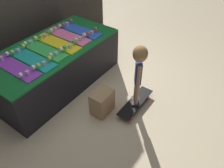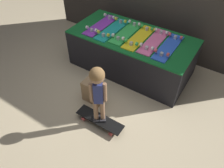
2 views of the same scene
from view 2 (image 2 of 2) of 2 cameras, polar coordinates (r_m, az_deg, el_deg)
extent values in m
plane|color=beige|center=(3.49, -0.12, -0.94)|extent=(16.00, 16.00, 0.00)
cube|color=black|center=(3.69, 5.07, 8.07)|extent=(1.96, 0.96, 0.62)
cube|color=#146028|center=(3.52, 5.39, 12.32)|extent=(1.96, 0.96, 0.02)
cube|color=purple|center=(3.77, -2.90, 15.07)|extent=(0.21, 0.77, 0.01)
cube|color=#B7B7BC|center=(3.94, -0.69, 16.99)|extent=(0.04, 0.04, 0.05)
cylinder|color=white|center=(3.89, 0.45, 17.00)|extent=(0.03, 0.05, 0.05)
cylinder|color=white|center=(3.97, -1.81, 17.62)|extent=(0.03, 0.05, 0.05)
cube|color=#B7B7BC|center=(3.58, -5.33, 13.84)|extent=(0.04, 0.04, 0.05)
cylinder|color=white|center=(3.52, -4.17, 13.83)|extent=(0.03, 0.05, 0.05)
cylinder|color=white|center=(3.62, -6.52, 14.54)|extent=(0.03, 0.05, 0.05)
cube|color=teal|center=(3.64, 0.12, 14.00)|extent=(0.21, 0.77, 0.01)
cube|color=#B7B7BC|center=(3.82, 2.28, 16.01)|extent=(0.04, 0.04, 0.05)
cylinder|color=yellow|center=(3.76, 3.49, 15.99)|extent=(0.03, 0.05, 0.05)
cylinder|color=yellow|center=(3.84, 1.11, 16.69)|extent=(0.03, 0.05, 0.05)
cube|color=#B7B7BC|center=(3.44, -2.25, 12.70)|extent=(0.04, 0.04, 0.05)
cylinder|color=yellow|center=(3.39, -0.99, 12.65)|extent=(0.03, 0.05, 0.05)
cylinder|color=yellow|center=(3.48, -3.50, 13.46)|extent=(0.03, 0.05, 0.05)
cube|color=green|center=(3.57, 3.81, 13.22)|extent=(0.21, 0.77, 0.01)
cube|color=#B7B7BC|center=(3.75, 5.86, 15.27)|extent=(0.04, 0.04, 0.05)
cylinder|color=white|center=(3.70, 7.14, 15.22)|extent=(0.03, 0.05, 0.05)
cylinder|color=white|center=(3.77, 4.66, 15.99)|extent=(0.03, 0.05, 0.05)
cube|color=#B7B7BC|center=(3.36, 1.60, 11.88)|extent=(0.04, 0.04, 0.05)
cylinder|color=white|center=(3.31, 2.94, 11.80)|extent=(0.03, 0.05, 0.05)
cylinder|color=white|center=(3.39, 0.30, 12.68)|extent=(0.03, 0.05, 0.05)
cube|color=yellow|center=(3.46, 7.13, 11.93)|extent=(0.21, 0.77, 0.01)
cube|color=#B7B7BC|center=(3.65, 9.10, 14.07)|extent=(0.04, 0.04, 0.05)
cylinder|color=green|center=(3.60, 10.44, 13.99)|extent=(0.03, 0.05, 0.05)
cylinder|color=green|center=(3.66, 7.86, 14.84)|extent=(0.03, 0.05, 0.05)
cube|color=#B7B7BC|center=(3.25, 5.06, 10.48)|extent=(0.04, 0.04, 0.05)
cylinder|color=green|center=(3.20, 6.49, 10.36)|extent=(0.03, 0.05, 0.05)
cylinder|color=green|center=(3.27, 3.70, 11.34)|extent=(0.03, 0.05, 0.05)
cube|color=pink|center=(3.40, 10.92, 10.82)|extent=(0.21, 0.77, 0.01)
cube|color=#B7B7BC|center=(3.59, 12.74, 13.03)|extent=(0.04, 0.04, 0.05)
cylinder|color=white|center=(3.55, 14.14, 12.92)|extent=(0.03, 0.05, 0.05)
cylinder|color=white|center=(3.60, 11.49, 13.83)|extent=(0.03, 0.05, 0.05)
cube|color=#B7B7BC|center=(3.18, 9.04, 9.29)|extent=(0.04, 0.04, 0.05)
cylinder|color=white|center=(3.14, 10.56, 9.13)|extent=(0.03, 0.05, 0.05)
cylinder|color=white|center=(3.20, 7.65, 10.19)|extent=(0.03, 0.05, 0.05)
cube|color=blue|center=(3.32, 14.52, 9.30)|extent=(0.21, 0.77, 0.01)
cube|color=#B7B7BC|center=(3.51, 16.20, 11.62)|extent=(0.04, 0.04, 0.05)
cylinder|color=#D84C4C|center=(3.48, 17.65, 11.47)|extent=(0.03, 0.05, 0.05)
cylinder|color=#D84C4C|center=(3.52, 14.93, 12.46)|extent=(0.03, 0.05, 0.05)
cube|color=#B7B7BC|center=(3.10, 12.84, 7.64)|extent=(0.04, 0.04, 0.05)
cylinder|color=#D84C4C|center=(3.06, 14.43, 7.44)|extent=(0.03, 0.05, 0.05)
cylinder|color=#D84C4C|center=(3.11, 11.41, 8.59)|extent=(0.03, 0.05, 0.05)
cube|color=black|center=(2.97, -3.22, -9.20)|extent=(0.68, 0.18, 0.01)
cube|color=#B7B7BC|center=(2.92, 0.49, -11.52)|extent=(0.04, 0.04, 0.05)
cylinder|color=#D84C4C|center=(2.98, 1.30, -10.78)|extent=(0.05, 0.03, 0.05)
cylinder|color=#D84C4C|center=(2.91, -0.36, -12.86)|extent=(0.05, 0.03, 0.05)
cube|color=#B7B7BC|center=(3.09, -6.64, -7.70)|extent=(0.04, 0.04, 0.05)
cylinder|color=#D84C4C|center=(3.15, -5.73, -7.08)|extent=(0.05, 0.03, 0.05)
cylinder|color=#D84C4C|center=(3.08, -7.49, -8.93)|extent=(0.05, 0.03, 0.05)
cube|color=#2D2D33|center=(2.96, -2.38, -8.97)|extent=(0.13, 0.14, 0.03)
cylinder|color=#997051|center=(2.81, -2.49, -6.65)|extent=(0.06, 0.06, 0.35)
cube|color=#2D2D33|center=(2.96, -4.09, -8.97)|extent=(0.13, 0.14, 0.03)
cylinder|color=#997051|center=(2.81, -4.28, -6.65)|extent=(0.06, 0.06, 0.35)
cube|color=navy|center=(2.59, -3.66, -2.39)|extent=(0.14, 0.13, 0.31)
cylinder|color=#997051|center=(2.57, -1.86, -2.19)|extent=(0.05, 0.05, 0.28)
cylinder|color=#997051|center=(2.58, -5.47, -2.19)|extent=(0.05, 0.05, 0.28)
sphere|color=#997051|center=(2.40, -3.94, 2.01)|extent=(0.17, 0.17, 0.17)
sphere|color=olive|center=(2.39, -3.96, 2.40)|extent=(0.18, 0.18, 0.18)
cube|color=#A37F56|center=(3.21, -4.79, -1.84)|extent=(0.30, 0.21, 0.34)
camera|label=1|loc=(3.06, -54.82, 24.00)|focal=35.00mm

